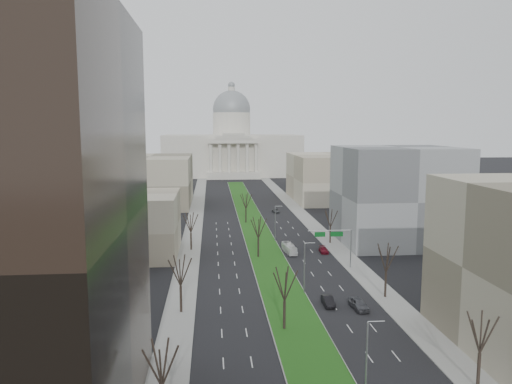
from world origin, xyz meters
TOP-DOWN VIEW (x-y plane):
  - ground at (0.00, 120.00)m, footprint 600.00×600.00m
  - median at (0.00, 118.99)m, footprint 8.00×222.03m
  - sidewalk_left at (-17.50, 95.00)m, footprint 5.00×330.00m
  - sidewalk_right at (17.50, 95.00)m, footprint 5.00×330.00m
  - capitol at (0.00, 269.59)m, footprint 80.00×46.00m
  - building_beige_left at (-33.00, 85.00)m, footprint 26.00×22.00m
  - building_grey_right at (34.00, 92.00)m, footprint 28.00×26.00m
  - building_far_left at (-35.00, 160.00)m, footprint 30.00×40.00m
  - building_far_right at (35.00, 165.00)m, footprint 30.00×40.00m
  - tree_left_near at (-17.20, 18.00)m, footprint 5.10×5.10m
  - tree_left_mid at (-17.20, 48.00)m, footprint 5.40×5.40m
  - tree_left_far at (-17.20, 88.00)m, footprint 5.28×5.28m
  - tree_right_near at (17.20, 22.00)m, footprint 5.16×5.16m
  - tree_right_mid at (17.20, 52.00)m, footprint 5.52×5.52m
  - tree_right_far at (17.20, 92.00)m, footprint 5.04×5.04m
  - tree_median_a at (-2.00, 40.00)m, footprint 5.40×5.40m
  - tree_median_b at (-2.00, 80.00)m, footprint 5.40×5.40m
  - tree_median_c at (-2.00, 120.00)m, footprint 5.40×5.40m
  - streetlamp_median_a at (3.76, 20.00)m, footprint 1.90×0.20m
  - streetlamp_median_b at (3.76, 55.00)m, footprint 1.90×0.20m
  - streetlamp_median_c at (3.76, 95.00)m, footprint 1.90×0.20m
  - mast_arm_signs at (13.49, 70.03)m, footprint 9.12×0.24m
  - car_grey_near at (11.07, 47.01)m, footprint 2.51×5.23m
  - car_black at (6.56, 49.12)m, footprint 1.67×4.62m
  - car_red at (13.50, 82.91)m, footprint 1.99×4.53m
  - car_grey_far at (9.37, 137.66)m, footprint 2.03×4.38m
  - box_van at (5.50, 83.32)m, footprint 2.59×7.92m

SIDE VIEW (x-z plane):
  - ground at x=0.00m, z-range 0.00..0.00m
  - sidewalk_left at x=-17.50m, z-range 0.00..0.15m
  - sidewalk_right at x=17.50m, z-range 0.00..0.15m
  - median at x=0.00m, z-range 0.00..0.20m
  - car_grey_far at x=9.37m, z-range 0.00..1.22m
  - car_red at x=13.50m, z-range 0.00..1.29m
  - car_black at x=6.56m, z-range 0.00..1.51m
  - car_grey_near at x=11.07m, z-range 0.00..1.72m
  - box_van at x=5.50m, z-range 0.00..2.17m
  - streetlamp_median_a at x=3.76m, z-range 0.23..9.39m
  - streetlamp_median_b at x=3.76m, z-range 0.23..9.39m
  - streetlamp_median_c at x=3.76m, z-range 0.23..9.39m
  - mast_arm_signs at x=13.49m, z-range 2.06..10.15m
  - tree_right_far at x=17.20m, z-range 1.99..11.07m
  - tree_left_near at x=-17.20m, z-range 2.02..11.20m
  - tree_right_near at x=17.20m, z-range 2.04..11.33m
  - tree_left_far at x=-17.20m, z-range 2.09..11.59m
  - tree_left_mid at x=-17.20m, z-range 2.14..11.86m
  - tree_median_a at x=-2.00m, z-range 2.14..11.86m
  - tree_median_b at x=-2.00m, z-range 2.14..11.86m
  - tree_median_c at x=-2.00m, z-range 2.14..11.86m
  - building_beige_left at x=-33.00m, z-range 0.00..14.00m
  - tree_right_mid at x=17.20m, z-range 2.19..12.12m
  - building_far_left at x=-35.00m, z-range 0.00..18.00m
  - building_far_right at x=35.00m, z-range 0.00..18.00m
  - building_grey_right at x=34.00m, z-range 0.00..24.00m
  - capitol at x=0.00m, z-range -11.19..43.81m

